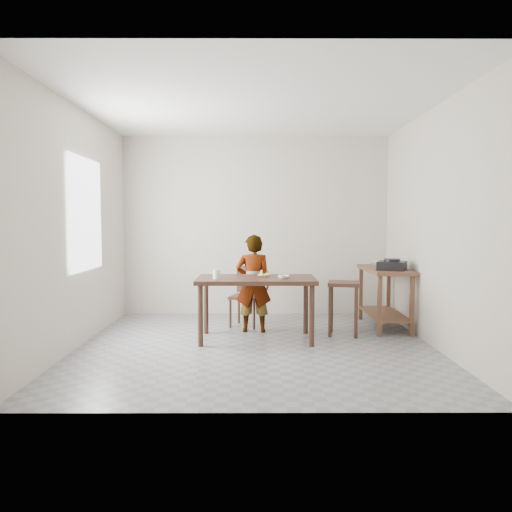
{
  "coord_description": "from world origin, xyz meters",
  "views": [
    {
      "loc": [
        -0.02,
        -5.6,
        1.41
      ],
      "look_at": [
        0.0,
        0.4,
        1.0
      ],
      "focal_mm": 35.0,
      "sensor_mm": 36.0,
      "label": 1
    }
  ],
  "objects_px": {
    "dining_table": "(256,309)",
    "dining_chair": "(246,297)",
    "child": "(253,283)",
    "stool": "(343,308)",
    "prep_counter": "(384,298)"
  },
  "relations": [
    {
      "from": "child",
      "to": "dining_chair",
      "type": "height_order",
      "value": "child"
    },
    {
      "from": "dining_table",
      "to": "stool",
      "type": "relative_size",
      "value": 2.1
    },
    {
      "from": "dining_chair",
      "to": "prep_counter",
      "type": "bearing_deg",
      "value": 15.54
    },
    {
      "from": "prep_counter",
      "to": "dining_chair",
      "type": "height_order",
      "value": "dining_chair"
    },
    {
      "from": "dining_table",
      "to": "dining_chair",
      "type": "xyz_separation_m",
      "value": [
        -0.13,
        0.78,
        0.03
      ]
    },
    {
      "from": "dining_table",
      "to": "prep_counter",
      "type": "height_order",
      "value": "prep_counter"
    },
    {
      "from": "child",
      "to": "stool",
      "type": "distance_m",
      "value": 1.18
    },
    {
      "from": "dining_chair",
      "to": "stool",
      "type": "xyz_separation_m",
      "value": [
        1.22,
        -0.53,
        -0.07
      ]
    },
    {
      "from": "child",
      "to": "dining_chair",
      "type": "relative_size",
      "value": 1.55
    },
    {
      "from": "prep_counter",
      "to": "child",
      "type": "relative_size",
      "value": 0.96
    },
    {
      "from": "prep_counter",
      "to": "child",
      "type": "xyz_separation_m",
      "value": [
        -1.75,
        -0.27,
        0.22
      ]
    },
    {
      "from": "prep_counter",
      "to": "stool",
      "type": "distance_m",
      "value": 0.78
    },
    {
      "from": "child",
      "to": "dining_table",
      "type": "bearing_deg",
      "value": 96.67
    },
    {
      "from": "prep_counter",
      "to": "stool",
      "type": "relative_size",
      "value": 1.8
    },
    {
      "from": "prep_counter",
      "to": "stool",
      "type": "height_order",
      "value": "prep_counter"
    }
  ]
}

